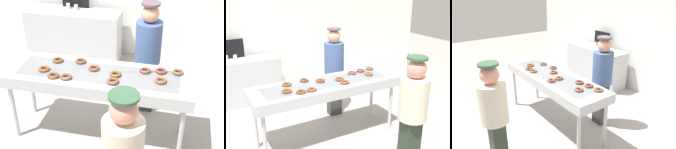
% 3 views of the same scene
% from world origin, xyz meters
% --- Properties ---
extents(ground_plane, '(16.00, 16.00, 0.00)m').
position_xyz_m(ground_plane, '(0.00, 0.00, 0.00)').
color(ground_plane, '#9E9993').
extents(fryer_conveyor, '(2.35, 0.70, 0.98)m').
position_xyz_m(fryer_conveyor, '(0.00, 0.00, 0.90)').
color(fryer_conveyor, '#B7BABF').
rests_on(fryer_conveyor, ground).
extents(chocolate_donut_0, '(0.19, 0.19, 0.04)m').
position_xyz_m(chocolate_donut_0, '(-0.58, 0.17, 1.00)').
color(chocolate_donut_0, brown).
rests_on(chocolate_donut_0, fryer_conveyor).
extents(chocolate_donut_1, '(0.18, 0.18, 0.04)m').
position_xyz_m(chocolate_donut_1, '(0.23, -0.17, 1.00)').
color(chocolate_donut_1, brown).
rests_on(chocolate_donut_1, fryer_conveyor).
extents(chocolate_donut_2, '(0.18, 0.18, 0.04)m').
position_xyz_m(chocolate_donut_2, '(-0.67, -0.08, 1.00)').
color(chocolate_donut_2, brown).
rests_on(chocolate_donut_2, fryer_conveyor).
extents(chocolate_donut_3, '(0.19, 0.19, 0.04)m').
position_xyz_m(chocolate_donut_3, '(-0.28, 0.21, 1.00)').
color(chocolate_donut_3, brown).
rests_on(chocolate_donut_3, fryer_conveyor).
extents(chocolate_donut_4, '(0.20, 0.20, 0.04)m').
position_xyz_m(chocolate_donut_4, '(0.56, 0.16, 1.00)').
color(chocolate_donut_4, brown).
rests_on(chocolate_donut_4, fryer_conveyor).
extents(chocolate_donut_5, '(0.20, 0.20, 0.04)m').
position_xyz_m(chocolate_donut_5, '(0.22, -0.01, 1.00)').
color(chocolate_donut_5, brown).
rests_on(chocolate_donut_5, fryer_conveyor).
extents(chocolate_donut_6, '(0.19, 0.19, 0.04)m').
position_xyz_m(chocolate_donut_6, '(-0.50, -0.21, 1.00)').
color(chocolate_donut_6, brown).
rests_on(chocolate_donut_6, fryer_conveyor).
extents(chocolate_donut_7, '(0.20, 0.20, 0.04)m').
position_xyz_m(chocolate_donut_7, '(-0.34, -0.20, 1.00)').
color(chocolate_donut_7, brown).
rests_on(chocolate_donut_7, fryer_conveyor).
extents(chocolate_donut_8, '(0.17, 0.17, 0.04)m').
position_xyz_m(chocolate_donut_8, '(0.77, -0.03, 1.00)').
color(chocolate_donut_8, brown).
rests_on(chocolate_donut_8, fryer_conveyor).
extents(chocolate_donut_9, '(0.17, 0.17, 0.04)m').
position_xyz_m(chocolate_donut_9, '(-0.07, 0.07, 1.00)').
color(chocolate_donut_9, brown).
rests_on(chocolate_donut_9, fryer_conveyor).
extents(chocolate_donut_10, '(0.20, 0.20, 0.04)m').
position_xyz_m(chocolate_donut_10, '(0.96, 0.21, 1.00)').
color(chocolate_donut_10, brown).
rests_on(chocolate_donut_10, fryer_conveyor).
extents(chocolate_donut_11, '(0.18, 0.18, 0.04)m').
position_xyz_m(chocolate_donut_11, '(0.75, 0.19, 1.00)').
color(chocolate_donut_11, brown).
rests_on(chocolate_donut_11, fryer_conveyor).
extents(worker_baker, '(0.36, 0.36, 1.67)m').
position_xyz_m(worker_baker, '(0.52, 0.72, 0.97)').
color(worker_baker, '#373838').
rests_on(worker_baker, ground).
extents(prep_counter, '(1.77, 0.53, 0.95)m').
position_xyz_m(prep_counter, '(-1.03, 2.06, 0.48)').
color(prep_counter, '#B7BABF').
rests_on(prep_counter, ground).
extents(paper_cup_0, '(0.07, 0.07, 0.09)m').
position_xyz_m(paper_cup_0, '(-0.98, 2.13, 1.00)').
color(paper_cup_0, beige).
rests_on(paper_cup_0, prep_counter).
extents(paper_cup_1, '(0.07, 0.07, 0.09)m').
position_xyz_m(paper_cup_1, '(-1.15, 2.17, 1.00)').
color(paper_cup_1, beige).
rests_on(paper_cup_1, prep_counter).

